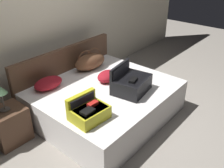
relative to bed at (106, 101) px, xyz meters
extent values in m
plane|color=gray|center=(0.00, -0.40, -0.25)|extent=(12.00, 12.00, 0.00)
cube|color=beige|center=(0.00, 1.25, 1.05)|extent=(8.00, 0.10, 2.60)
cube|color=silver|center=(0.00, 0.00, 0.00)|extent=(1.95, 1.69, 0.50)
cube|color=#4C3323|center=(0.00, 0.89, 0.20)|extent=(1.99, 0.08, 0.90)
cube|color=black|center=(0.16, -0.38, 0.36)|extent=(0.57, 0.46, 0.22)
cube|color=#28282D|center=(0.16, -0.38, 0.39)|extent=(0.50, 0.41, 0.16)
cube|color=black|center=(0.08, -0.44, 0.49)|extent=(0.17, 0.12, 0.04)
cube|color=black|center=(0.12, -0.17, 0.44)|extent=(0.51, 0.12, 0.38)
cube|color=#28282D|center=(0.13, -0.19, 0.44)|extent=(0.43, 0.08, 0.32)
cube|color=gold|center=(-0.70, -0.39, 0.33)|extent=(0.44, 0.31, 0.16)
cube|color=#28282D|center=(-0.70, -0.39, 0.35)|extent=(0.38, 0.28, 0.11)
cube|color=black|center=(-0.77, -0.42, 0.42)|extent=(0.16, 0.11, 0.04)
cube|color=#B21E19|center=(-0.63, -0.37, 0.43)|extent=(0.14, 0.07, 0.05)
cube|color=gold|center=(-0.69, -0.22, 0.39)|extent=(0.42, 0.09, 0.29)
cube|color=#28282D|center=(-0.69, -0.25, 0.39)|extent=(0.36, 0.04, 0.24)
ellipsoid|color=brown|center=(0.31, 0.62, 0.38)|extent=(0.61, 0.37, 0.27)
torus|color=brown|center=(0.22, 0.63, 0.46)|extent=(0.29, 0.06, 0.29)
torus|color=brown|center=(0.39, 0.60, 0.46)|extent=(0.29, 0.06, 0.29)
ellipsoid|color=maroon|center=(-0.55, 0.63, 0.32)|extent=(0.45, 0.31, 0.15)
ellipsoid|color=maroon|center=(0.18, 0.12, 0.32)|extent=(0.41, 0.33, 0.15)
cube|color=#4C3323|center=(-1.26, 0.60, 0.00)|extent=(0.44, 0.40, 0.49)
cylinder|color=#3F3833|center=(-1.26, 0.60, 0.25)|extent=(0.12, 0.12, 0.01)
cylinder|color=#4C443D|center=(-1.26, 0.60, 0.37)|extent=(0.02, 0.02, 0.23)
cone|color=#4C724C|center=(-1.26, 0.60, 0.54)|extent=(0.16, 0.16, 0.11)
camera|label=1|loc=(-2.33, -2.10, 2.04)|focal=39.06mm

